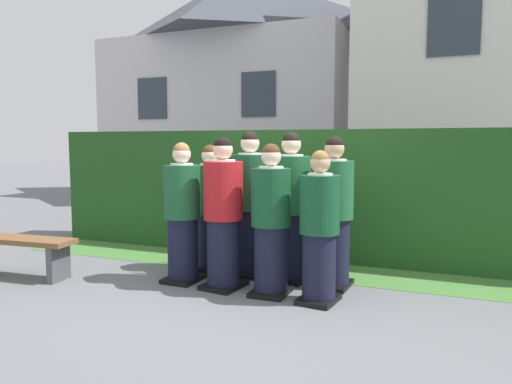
{
  "coord_description": "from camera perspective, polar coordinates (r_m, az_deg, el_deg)",
  "views": [
    {
      "loc": [
        2.05,
        -4.73,
        1.6
      ],
      "look_at": [
        0.0,
        0.28,
        1.05
      ],
      "focal_mm": 34.14,
      "sensor_mm": 36.0,
      "label": 1
    }
  ],
  "objects": [
    {
      "name": "student_front_row_0",
      "position": [
        5.65,
        -8.6,
        -2.79
      ],
      "size": [
        0.42,
        0.51,
        1.6
      ],
      "color": "black",
      "rests_on": "ground"
    },
    {
      "name": "student_in_red_blazer",
      "position": [
        5.33,
        -3.86,
        -2.93
      ],
      "size": [
        0.44,
        0.52,
        1.66
      ],
      "color": "black",
      "rests_on": "ground"
    },
    {
      "name": "student_front_row_2",
      "position": [
        5.1,
        1.76,
        -3.72
      ],
      "size": [
        0.41,
        0.46,
        1.59
      ],
      "color": "black",
      "rests_on": "ground"
    },
    {
      "name": "student_rear_row_0",
      "position": [
        6.12,
        -5.37,
        -2.21
      ],
      "size": [
        0.41,
        0.5,
        1.57
      ],
      "color": "black",
      "rests_on": "ground"
    },
    {
      "name": "school_building_main",
      "position": [
        14.94,
        -2.04,
        12.61
      ],
      "size": [
        7.3,
        4.75,
        6.56
      ],
      "color": "silver",
      "rests_on": "ground"
    },
    {
      "name": "ground_plane",
      "position": [
        5.4,
        -1.15,
        -11.43
      ],
      "size": [
        60.0,
        60.0,
        0.0
      ],
      "primitive_type": "plane",
      "color": "slate"
    },
    {
      "name": "student_rear_row_3",
      "position": [
        5.43,
        9.04,
        -2.78
      ],
      "size": [
        0.43,
        0.5,
        1.67
      ],
      "color": "black",
      "rests_on": "ground"
    },
    {
      "name": "wooden_bench",
      "position": [
        6.47,
        -25.95,
        -5.94
      ],
      "size": [
        1.43,
        0.48,
        0.48
      ],
      "color": "brown",
      "rests_on": "ground"
    },
    {
      "name": "lawn_strip",
      "position": [
        6.35,
        2.69,
        -8.77
      ],
      "size": [
        7.64,
        0.9,
        0.01
      ],
      "primitive_type": "cube",
      "color": "#477A38",
      "rests_on": "ground"
    },
    {
      "name": "student_rear_row_2",
      "position": [
        5.63,
        4.09,
        -2.16
      ],
      "size": [
        0.45,
        0.52,
        1.72
      ],
      "color": "black",
      "rests_on": "ground"
    },
    {
      "name": "hedge",
      "position": [
        6.94,
        4.94,
        -0.12
      ],
      "size": [
        7.64,
        0.7,
        1.77
      ],
      "color": "#214C1E",
      "rests_on": "ground"
    },
    {
      "name": "student_front_row_3",
      "position": [
        4.89,
        7.43,
        -4.56
      ],
      "size": [
        0.4,
        0.48,
        1.53
      ],
      "color": "black",
      "rests_on": "ground"
    },
    {
      "name": "student_rear_row_1",
      "position": [
        5.85,
        -0.7,
        -1.78
      ],
      "size": [
        0.45,
        0.54,
        1.74
      ],
      "color": "black",
      "rests_on": "ground"
    }
  ]
}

